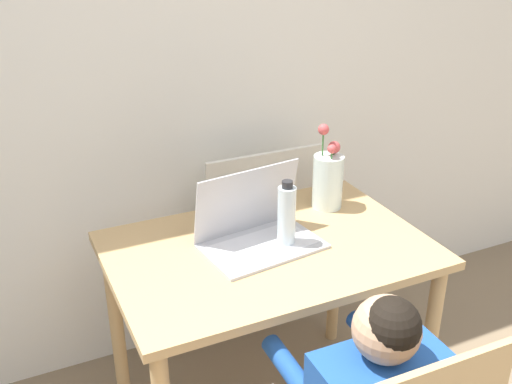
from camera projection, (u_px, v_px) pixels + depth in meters
wall_back at (151, 60)px, 2.20m from camera, size 6.40×0.05×2.50m
dining_table at (268, 274)px, 2.01m from camera, size 1.04×0.70×0.74m
laptop at (256, 227)px, 1.96m from camera, size 0.41×0.29×0.25m
flower_vase at (328, 179)px, 2.19m from camera, size 0.11×0.11×0.32m
water_bottle at (287, 216)px, 1.93m from camera, size 0.06×0.06×0.23m
cardboard_panel at (260, 244)px, 2.59m from camera, size 0.51×0.14×0.89m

